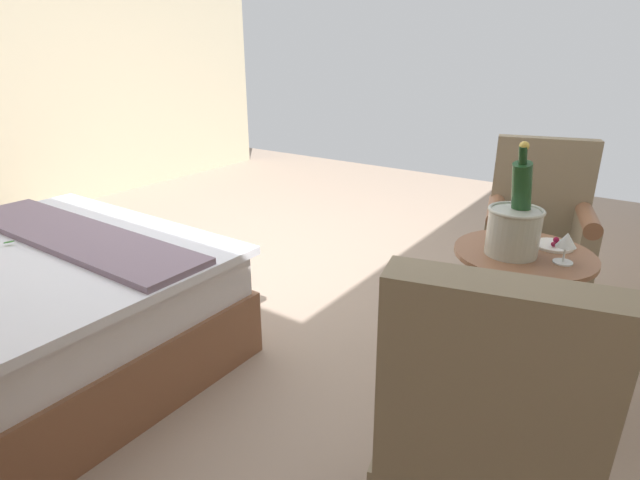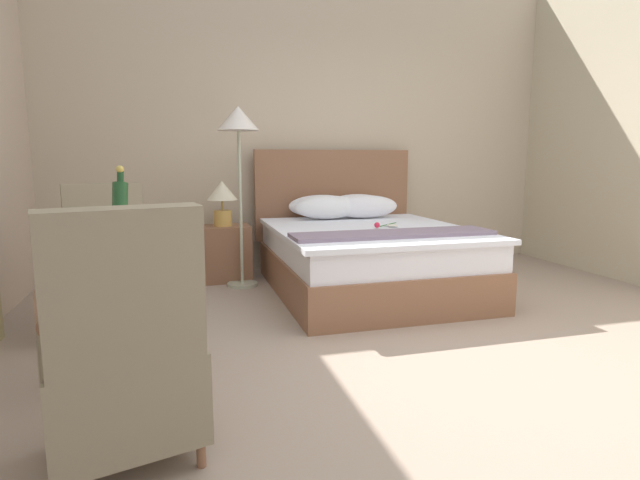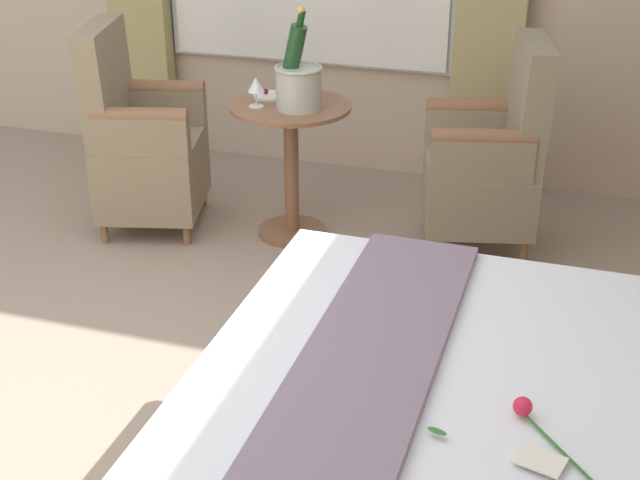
{
  "view_description": "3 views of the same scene",
  "coord_description": "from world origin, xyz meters",
  "px_view_note": "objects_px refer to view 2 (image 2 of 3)",
  "views": [
    {
      "loc": [
        -2.12,
        2.29,
        1.46
      ],
      "look_at": [
        -1.11,
        0.84,
        0.78
      ],
      "focal_mm": 28.0,
      "sensor_mm": 36.0,
      "label": 1
    },
    {
      "loc": [
        -1.39,
        -2.42,
        1.16
      ],
      "look_at": [
        -0.52,
        0.67,
        0.65
      ],
      "focal_mm": 28.0,
      "sensor_mm": 36.0,
      "label": 2
    },
    {
      "loc": [
        2.05,
        1.57,
        1.92
      ],
      "look_at": [
        -0.55,
        0.74,
        0.59
      ],
      "focal_mm": 50.0,
      "sensor_mm": 36.0,
      "label": 3
    }
  ],
  "objects_px": {
    "bedside_lamp": "(222,197)",
    "side_table_round": "(117,308)",
    "champagne_bucket": "(123,232)",
    "armchair_by_window": "(110,266)",
    "nightstand": "(224,253)",
    "wine_glass_near_edge": "(127,244)",
    "floor_lamp_brass": "(239,134)",
    "snack_plate": "(91,264)",
    "armchair_facing_bed": "(123,359)",
    "bed": "(364,251)",
    "wine_glass_near_bucket": "(81,242)"
  },
  "relations": [
    {
      "from": "bedside_lamp",
      "to": "champagne_bucket",
      "type": "distance_m",
      "value": 2.23
    },
    {
      "from": "bed",
      "to": "wine_glass_near_bucket",
      "type": "distance_m",
      "value": 2.58
    },
    {
      "from": "side_table_round",
      "to": "armchair_by_window",
      "type": "distance_m",
      "value": 0.94
    },
    {
      "from": "side_table_round",
      "to": "bedside_lamp",
      "type": "bearing_deg",
      "value": 71.71
    },
    {
      "from": "armchair_facing_bed",
      "to": "nightstand",
      "type": "bearing_deg",
      "value": 78.0
    },
    {
      "from": "bedside_lamp",
      "to": "champagne_bucket",
      "type": "relative_size",
      "value": 0.92
    },
    {
      "from": "wine_glass_near_bucket",
      "to": "floor_lamp_brass",
      "type": "bearing_deg",
      "value": 61.56
    },
    {
      "from": "side_table_round",
      "to": "snack_plate",
      "type": "xyz_separation_m",
      "value": [
        -0.09,
        -0.13,
        0.26
      ]
    },
    {
      "from": "floor_lamp_brass",
      "to": "champagne_bucket",
      "type": "relative_size",
      "value": 3.5
    },
    {
      "from": "snack_plate",
      "to": "armchair_facing_bed",
      "type": "bearing_deg",
      "value": -73.18
    },
    {
      "from": "wine_glass_near_bucket",
      "to": "armchair_facing_bed",
      "type": "bearing_deg",
      "value": -71.97
    },
    {
      "from": "bed",
      "to": "armchair_by_window",
      "type": "bearing_deg",
      "value": -164.01
    },
    {
      "from": "bedside_lamp",
      "to": "snack_plate",
      "type": "distance_m",
      "value": 2.45
    },
    {
      "from": "side_table_round",
      "to": "snack_plate",
      "type": "bearing_deg",
      "value": -123.03
    },
    {
      "from": "bed",
      "to": "armchair_by_window",
      "type": "relative_size",
      "value": 2.06
    },
    {
      "from": "side_table_round",
      "to": "champagne_bucket",
      "type": "distance_m",
      "value": 0.39
    },
    {
      "from": "snack_plate",
      "to": "armchair_by_window",
      "type": "bearing_deg",
      "value": 93.23
    },
    {
      "from": "floor_lamp_brass",
      "to": "wine_glass_near_edge",
      "type": "xyz_separation_m",
      "value": [
        -0.78,
        -2.04,
        -0.62
      ]
    },
    {
      "from": "bedside_lamp",
      "to": "wine_glass_near_edge",
      "type": "height_order",
      "value": "bedside_lamp"
    },
    {
      "from": "nightstand",
      "to": "wine_glass_near_bucket",
      "type": "xyz_separation_m",
      "value": [
        -0.87,
        -2.15,
        0.49
      ]
    },
    {
      "from": "wine_glass_near_edge",
      "to": "armchair_facing_bed",
      "type": "bearing_deg",
      "value": -88.17
    },
    {
      "from": "armchair_by_window",
      "to": "side_table_round",
      "type": "bearing_deg",
      "value": -81.08
    },
    {
      "from": "bed",
      "to": "armchair_by_window",
      "type": "distance_m",
      "value": 2.14
    },
    {
      "from": "floor_lamp_brass",
      "to": "wine_glass_near_edge",
      "type": "relative_size",
      "value": 11.65
    },
    {
      "from": "side_table_round",
      "to": "wine_glass_near_bucket",
      "type": "relative_size",
      "value": 5.25
    },
    {
      "from": "champagne_bucket",
      "to": "armchair_by_window",
      "type": "xyz_separation_m",
      "value": [
        -0.19,
        0.87,
        -0.35
      ]
    },
    {
      "from": "champagne_bucket",
      "to": "wine_glass_near_edge",
      "type": "xyz_separation_m",
      "value": [
        0.04,
        -0.19,
        -0.03
      ]
    },
    {
      "from": "champagne_bucket",
      "to": "wine_glass_near_bucket",
      "type": "distance_m",
      "value": 0.2
    },
    {
      "from": "nightstand",
      "to": "side_table_round",
      "type": "height_order",
      "value": "side_table_round"
    },
    {
      "from": "bed",
      "to": "armchair_facing_bed",
      "type": "relative_size",
      "value": 2.05
    },
    {
      "from": "bed",
      "to": "armchair_facing_bed",
      "type": "height_order",
      "value": "bed"
    },
    {
      "from": "bedside_lamp",
      "to": "wine_glass_near_edge",
      "type": "relative_size",
      "value": 3.08
    },
    {
      "from": "champagne_bucket",
      "to": "wine_glass_near_bucket",
      "type": "bearing_deg",
      "value": -173.78
    },
    {
      "from": "nightstand",
      "to": "snack_plate",
      "type": "relative_size",
      "value": 3.28
    },
    {
      "from": "champagne_bucket",
      "to": "armchair_facing_bed",
      "type": "bearing_deg",
      "value": -85.94
    },
    {
      "from": "nightstand",
      "to": "wine_glass_near_bucket",
      "type": "relative_size",
      "value": 4.2
    },
    {
      "from": "bed",
      "to": "side_table_round",
      "type": "distance_m",
      "value": 2.44
    },
    {
      "from": "side_table_round",
      "to": "wine_glass_near_edge",
      "type": "height_order",
      "value": "wine_glass_near_edge"
    },
    {
      "from": "snack_plate",
      "to": "armchair_by_window",
      "type": "relative_size",
      "value": 0.16
    },
    {
      "from": "nightstand",
      "to": "wine_glass_near_bucket",
      "type": "distance_m",
      "value": 2.37
    },
    {
      "from": "bed",
      "to": "armchair_by_window",
      "type": "xyz_separation_m",
      "value": [
        -2.06,
        -0.59,
        0.1
      ]
    },
    {
      "from": "wine_glass_near_bucket",
      "to": "wine_glass_near_edge",
      "type": "bearing_deg",
      "value": -36.12
    },
    {
      "from": "side_table_round",
      "to": "floor_lamp_brass",
      "type": "bearing_deg",
      "value": 65.67
    },
    {
      "from": "armchair_by_window",
      "to": "nightstand",
      "type": "bearing_deg",
      "value": 55.38
    },
    {
      "from": "side_table_round",
      "to": "wine_glass_near_bucket",
      "type": "height_order",
      "value": "wine_glass_near_bucket"
    },
    {
      "from": "bedside_lamp",
      "to": "side_table_round",
      "type": "xyz_separation_m",
      "value": [
        -0.72,
        -2.18,
        -0.4
      ]
    },
    {
      "from": "bed",
      "to": "wine_glass_near_edge",
      "type": "xyz_separation_m",
      "value": [
        -1.83,
        -1.65,
        0.42
      ]
    },
    {
      "from": "floor_lamp_brass",
      "to": "snack_plate",
      "type": "bearing_deg",
      "value": -114.94
    },
    {
      "from": "nightstand",
      "to": "wine_glass_near_edge",
      "type": "distance_m",
      "value": 2.46
    },
    {
      "from": "bed",
      "to": "wine_glass_near_bucket",
      "type": "relative_size",
      "value": 16.26
    }
  ]
}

